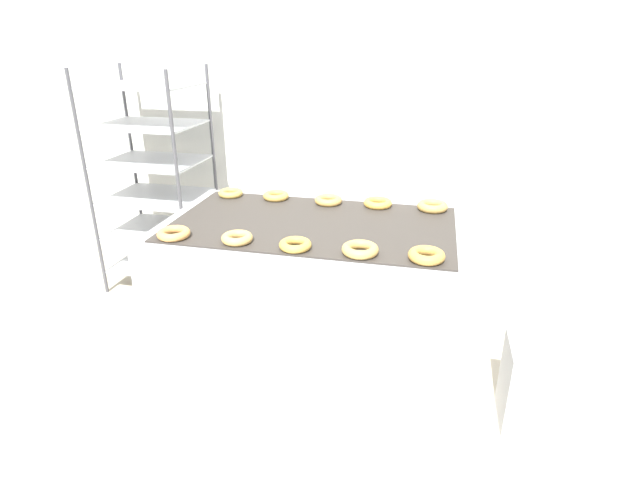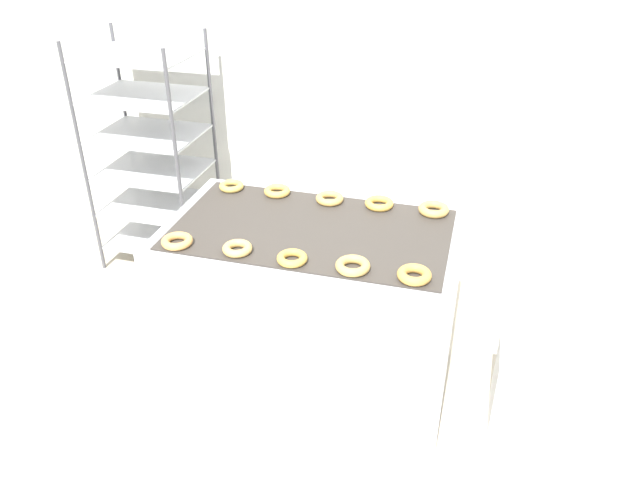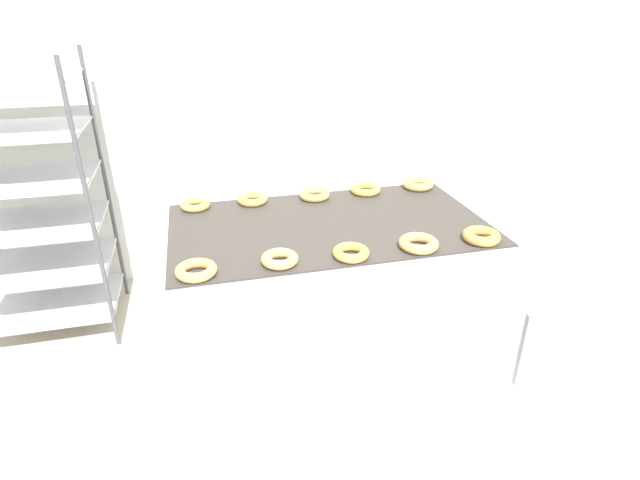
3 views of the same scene
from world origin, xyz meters
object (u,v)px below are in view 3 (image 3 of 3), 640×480
object	(u,v)px
donut_far_center	(314,195)
donut_near_leftmost	(196,270)
fryer_machine	(328,317)
donut_far_right	(365,189)
donut_near_right	(419,243)
baking_rack_cart	(32,202)
donut_far_leftmost	(195,205)
donut_far_rightmost	(418,184)
donut_near_center	(351,253)
glaze_bin	(535,330)
donut_near_left	(280,259)
donut_far_left	(253,199)
donut_near_rightmost	(481,236)

from	to	relation	value
donut_far_center	donut_near_leftmost	bearing A→B (deg)	-132.70
fryer_machine	donut_near_leftmost	xyz separation A→B (m)	(-0.55, -0.30, 0.48)
donut_far_center	donut_far_right	size ratio (longest dim) A/B	0.98
donut_near_right	donut_far_center	bearing A→B (deg)	113.14
baking_rack_cart	donut_near_leftmost	world-z (taller)	baking_rack_cart
donut_far_leftmost	donut_far_rightmost	xyz separation A→B (m)	(1.07, 0.01, 0.00)
donut_far_right	donut_far_rightmost	size ratio (longest dim) A/B	0.96
donut_near_center	donut_far_leftmost	xyz separation A→B (m)	(-0.53, 0.61, -0.00)
glaze_bin	donut_far_leftmost	size ratio (longest dim) A/B	3.25
glaze_bin	donut_near_left	distance (m)	1.58
donut_far_rightmost	donut_near_right	bearing A→B (deg)	-113.93
fryer_machine	donut_near_leftmost	world-z (taller)	donut_near_leftmost
donut_near_left	donut_far_center	bearing A→B (deg)	65.56
donut_near_right	baking_rack_cart	bearing A→B (deg)	142.52
donut_far_leftmost	donut_far_rightmost	world-z (taller)	donut_far_rightmost
donut_near_right	donut_near_center	bearing A→B (deg)	-178.51
donut_far_leftmost	donut_far_left	xyz separation A→B (m)	(0.25, 0.01, 0.00)
donut_near_right	donut_far_right	size ratio (longest dim) A/B	1.03
donut_near_left	donut_far_center	size ratio (longest dim) A/B	0.93
baking_rack_cart	donut_far_right	world-z (taller)	baking_rack_cart
fryer_machine	donut_far_right	size ratio (longest dim) A/B	9.75
donut_near_leftmost	donut_far_left	xyz separation A→B (m)	(0.27, 0.62, 0.00)
fryer_machine	donut_near_right	xyz separation A→B (m)	(0.27, -0.30, 0.49)
glaze_bin	donut_near_center	distance (m)	1.36
fryer_machine	donut_far_leftmost	size ratio (longest dim) A/B	10.78
fryer_machine	donut_near_left	distance (m)	0.62
donut_near_rightmost	donut_far_left	bearing A→B (deg)	142.62
donut_near_right	donut_far_rightmost	distance (m)	0.67
donut_near_right	donut_far_leftmost	world-z (taller)	donut_near_right
donut_near_center	donut_far_leftmost	size ratio (longest dim) A/B	1.02
donut_far_leftmost	baking_rack_cart	bearing A→B (deg)	142.28
donut_near_left	donut_far_right	xyz separation A→B (m)	(0.52, 0.60, -0.00)
baking_rack_cart	donut_near_right	world-z (taller)	baking_rack_cart
donut_near_left	donut_near_right	bearing A→B (deg)	-0.74
glaze_bin	donut_far_left	xyz separation A→B (m)	(-1.39, 0.34, 0.74)
baking_rack_cart	donut_far_rightmost	size ratio (longest dim) A/B	10.30
donut_near_center	donut_near_rightmost	distance (m)	0.53
baking_rack_cart	donut_near_right	distance (m)	2.09
fryer_machine	donut_near_rightmost	distance (m)	0.78
baking_rack_cart	donut_far_left	size ratio (longest dim) A/B	11.32
donut_near_leftmost	donut_near_rightmost	distance (m)	1.07
donut_near_left	donut_far_left	world-z (taller)	same
donut_far_rightmost	baking_rack_cart	bearing A→B (deg)	161.22
donut_near_leftmost	donut_near_left	xyz separation A→B (m)	(0.29, 0.01, 0.00)
donut_far_left	donut_far_center	xyz separation A→B (m)	(0.29, -0.01, 0.00)
donut_near_rightmost	donut_far_left	xyz separation A→B (m)	(-0.80, 0.61, -0.00)
donut_far_center	donut_far_right	bearing A→B (deg)	2.49
donut_near_leftmost	donut_far_leftmost	xyz separation A→B (m)	(0.01, 0.61, -0.00)
fryer_machine	donut_far_left	size ratio (longest dim) A/B	10.25
glaze_bin	donut_far_leftmost	xyz separation A→B (m)	(-1.64, 0.34, 0.74)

